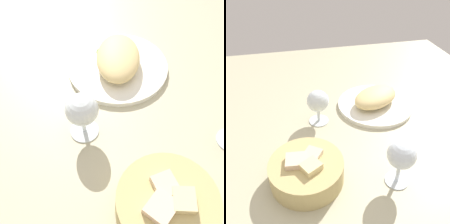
% 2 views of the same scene
% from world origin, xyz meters
% --- Properties ---
extents(ground_plane, '(1.40, 1.40, 0.02)m').
position_xyz_m(ground_plane, '(0.00, 0.00, -0.01)').
color(ground_plane, '#B3AD8D').
extents(plate, '(0.27, 0.27, 0.01)m').
position_xyz_m(plate, '(-0.15, -0.09, 0.01)').
color(plate, white).
rests_on(plate, ground_plane).
extents(omelette, '(0.22, 0.19, 0.05)m').
position_xyz_m(omelette, '(-0.15, -0.09, 0.04)').
color(omelette, '#E6CA84').
rests_on(omelette, plate).
extents(lettuce_garnish, '(0.05, 0.05, 0.01)m').
position_xyz_m(lettuce_garnish, '(-0.18, -0.15, 0.02)').
color(lettuce_garnish, '#4B8632').
rests_on(lettuce_garnish, plate).
extents(bread_basket, '(0.19, 0.19, 0.08)m').
position_xyz_m(bread_basket, '(0.14, 0.19, 0.03)').
color(bread_basket, tan).
rests_on(bread_basket, ground_plane).
extents(wine_glass_near, '(0.07, 0.07, 0.12)m').
position_xyz_m(wine_glass_near, '(0.07, -0.05, 0.08)').
color(wine_glass_near, silver).
rests_on(wine_glass_near, ground_plane).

